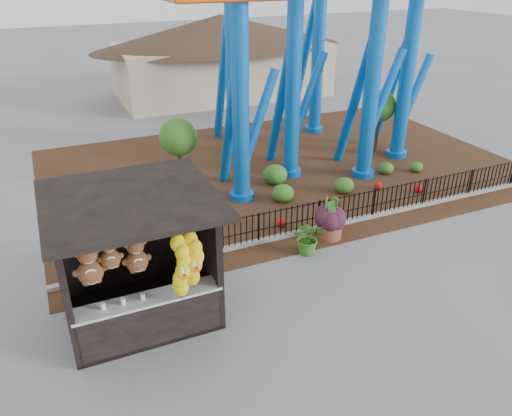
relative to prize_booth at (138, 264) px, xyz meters
name	(u,v)px	position (x,y,z in m)	size (l,w,h in m)	color
ground	(280,310)	(3.00, -0.90, -1.53)	(120.00, 120.00, 0.00)	slate
mulch_bed	(281,167)	(7.00, 7.10, -1.52)	(18.00, 12.00, 0.02)	#331E11
curb	(351,221)	(7.00, 2.10, -1.47)	(18.00, 0.18, 0.12)	gray
prize_booth	(138,264)	(0.00, 0.00, 0.00)	(3.50, 3.40, 3.12)	black
picket_fence	(377,203)	(7.90, 2.10, -1.03)	(12.20, 0.06, 1.00)	black
terracotta_planter	(329,229)	(5.87, 1.59, -1.26)	(0.73, 0.73, 0.54)	brown
planter_foliage	(331,211)	(5.87, 1.59, -0.67)	(0.70, 0.70, 0.64)	#321423
potted_plant	(309,237)	(4.86, 1.08, -1.03)	(0.90, 0.78, 1.00)	#235C1B
landscaping	(314,181)	(7.19, 4.85, -1.22)	(7.15, 3.66, 0.72)	#2D5E1B
pavilion	(221,42)	(9.00, 19.10, 1.53)	(15.00, 15.00, 4.80)	#BFAD8C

